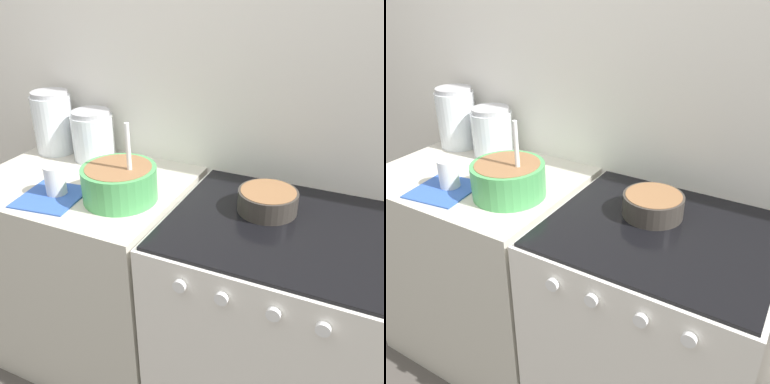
# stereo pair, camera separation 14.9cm
# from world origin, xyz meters

# --- Properties ---
(wall_back) EXTENTS (4.64, 0.05, 2.40)m
(wall_back) POSITION_xyz_m (0.00, 0.66, 1.20)
(wall_back) COLOR white
(wall_back) RESTS_ON ground_plane
(countertop_cabinet) EXTENTS (0.82, 0.64, 0.89)m
(countertop_cabinet) POSITION_xyz_m (-0.41, 0.32, 0.45)
(countertop_cabinet) COLOR beige
(countertop_cabinet) RESTS_ON ground_plane
(stove) EXTENTS (0.75, 0.66, 0.89)m
(stove) POSITION_xyz_m (0.39, 0.32, 0.45)
(stove) COLOR white
(stove) RESTS_ON ground_plane
(mixing_bowl) EXTENTS (0.27, 0.27, 0.29)m
(mixing_bowl) POSITION_xyz_m (-0.18, 0.25, 0.97)
(mixing_bowl) COLOR #4CA559
(mixing_bowl) RESTS_ON countertop_cabinet
(baking_pan) EXTENTS (0.21, 0.21, 0.08)m
(baking_pan) POSITION_xyz_m (0.33, 0.39, 0.93)
(baking_pan) COLOR #38332D
(baking_pan) RESTS_ON stove
(storage_jar_left) EXTENTS (0.18, 0.18, 0.27)m
(storage_jar_left) POSITION_xyz_m (-0.70, 0.53, 1.01)
(storage_jar_left) COLOR silver
(storage_jar_left) RESTS_ON countertop_cabinet
(storage_jar_middle) EXTENTS (0.18, 0.18, 0.21)m
(storage_jar_middle) POSITION_xyz_m (-0.49, 0.53, 0.98)
(storage_jar_middle) COLOR silver
(storage_jar_middle) RESTS_ON countertop_cabinet
(tin_can) EXTENTS (0.07, 0.07, 0.11)m
(tin_can) POSITION_xyz_m (-0.41, 0.18, 0.95)
(tin_can) COLOR silver
(tin_can) RESTS_ON countertop_cabinet
(recipe_page) EXTENTS (0.24, 0.25, 0.01)m
(recipe_page) POSITION_xyz_m (-0.42, 0.16, 0.90)
(recipe_page) COLOR #3359B2
(recipe_page) RESTS_ON countertop_cabinet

